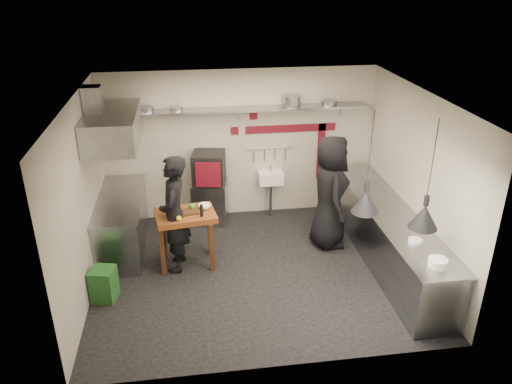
{
  "coord_description": "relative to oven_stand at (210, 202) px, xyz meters",
  "views": [
    {
      "loc": [
        -0.94,
        -6.65,
        4.46
      ],
      "look_at": [
        0.04,
        0.3,
        1.24
      ],
      "focal_mm": 35.0,
      "sensor_mm": 36.0,
      "label": 1
    }
  ],
  "objects": [
    {
      "name": "chef_right",
      "position": [
        1.96,
        -1.11,
        0.58
      ],
      "size": [
        0.65,
        0.97,
        1.96
      ],
      "primitive_type": "imported",
      "rotation": [
        0.0,
        0.0,
        1.55
      ],
      "color": "black",
      "rests_on": "floor"
    },
    {
      "name": "utensil_rail",
      "position": [
        1.16,
        0.26,
        0.92
      ],
      "size": [
        0.9,
        0.02,
        0.02
      ],
      "primitive_type": "cylinder",
      "rotation": [
        0.0,
        1.57,
        0.0
      ],
      "color": "gray",
      "rests_on": "wall_back"
    },
    {
      "name": "counter_right",
      "position": [
        2.76,
        -1.8,
        0.05
      ],
      "size": [
        0.7,
        3.8,
        0.9
      ],
      "primitive_type": "cube",
      "color": "gray",
      "rests_on": "floor"
    },
    {
      "name": "shelf_bracket_mid",
      "position": [
        0.61,
        0.27,
        1.62
      ],
      "size": [
        0.04,
        0.06,
        0.24
      ],
      "primitive_type": "cube",
      "color": "gray",
      "rests_on": "wall_back"
    },
    {
      "name": "steel_tray",
      "position": [
        -0.69,
        -1.27,
        0.54
      ],
      "size": [
        0.21,
        0.17,
        0.03
      ],
      "primitive_type": "cube",
      "rotation": [
        0.0,
        0.0,
        -0.33
      ],
      "color": "gray",
      "rests_on": "prep_table"
    },
    {
      "name": "counter_left",
      "position": [
        -1.54,
        -0.75,
        0.05
      ],
      "size": [
        0.7,
        1.9,
        0.9
      ],
      "primitive_type": "cube",
      "color": "gray",
      "rests_on": "floor"
    },
    {
      "name": "bowl",
      "position": [
        -0.14,
        -1.3,
        0.55
      ],
      "size": [
        0.21,
        0.21,
        0.06
      ],
      "primitive_type": "imported",
      "rotation": [
        0.0,
        0.0,
        0.03
      ],
      "color": "white",
      "rests_on": "prep_table"
    },
    {
      "name": "pan_right",
      "position": [
        2.21,
        0.12,
        1.78
      ],
      "size": [
        0.35,
        0.35,
        0.08
      ],
      "primitive_type": "cylinder",
      "rotation": [
        0.0,
        0.0,
        -0.36
      ],
      "color": "gray",
      "rests_on": "back_shelf"
    },
    {
      "name": "pepper_mill",
      "position": [
        -0.2,
        -1.57,
        0.62
      ],
      "size": [
        0.07,
        0.07,
        0.2
      ],
      "primitive_type": "cylinder",
      "rotation": [
        0.0,
        0.0,
        -0.41
      ],
      "color": "black",
      "rests_on": "prep_table"
    },
    {
      "name": "cutting_board",
      "position": [
        -0.43,
        -1.42,
        0.53
      ],
      "size": [
        0.39,
        0.32,
        0.02
      ],
      "primitive_type": "cube",
      "rotation": [
        0.0,
        0.0,
        0.26
      ],
      "color": "#452714",
      "rests_on": "prep_table"
    },
    {
      "name": "lemon_a",
      "position": [
        -0.62,
        -1.56,
        0.56
      ],
      "size": [
        0.12,
        0.12,
        0.09
      ],
      "primitive_type": "sphere",
      "rotation": [
        0.0,
        0.0,
        -0.41
      ],
      "color": "#EDF829",
      "rests_on": "prep_table"
    },
    {
      "name": "sink_tap",
      "position": [
        1.16,
        0.12,
        0.56
      ],
      "size": [
        0.03,
        0.03,
        0.14
      ],
      "primitive_type": "cylinder",
      "color": "gray",
      "rests_on": "hand_sink"
    },
    {
      "name": "heat_lamp_near",
      "position": [
        1.99,
        -2.64,
        1.69
      ],
      "size": [
        0.45,
        0.45,
        1.43
      ],
      "primitive_type": null,
      "rotation": [
        0.0,
        0.0,
        -0.23
      ],
      "color": "black",
      "rests_on": "ceiling"
    },
    {
      "name": "small_bowl_right",
      "position": [
        2.71,
        -2.81,
        0.56
      ],
      "size": [
        0.23,
        0.23,
        0.05
      ],
      "primitive_type": "cylinder",
      "rotation": [
        0.0,
        0.0,
        0.16
      ],
      "color": "white",
      "rests_on": "counter_right_top"
    },
    {
      "name": "combi_oven",
      "position": [
        -0.0,
        -0.0,
        0.69
      ],
      "size": [
        0.65,
        0.62,
        0.58
      ],
      "primitive_type": "cube",
      "rotation": [
        0.0,
        0.0,
        -0.19
      ],
      "color": "black",
      "rests_on": "oven_stand"
    },
    {
      "name": "red_band_vert",
      "position": [
        2.16,
        0.28,
        0.8
      ],
      "size": [
        0.14,
        0.02,
        1.1
      ],
      "primitive_type": "cube",
      "color": "maroon",
      "rests_on": "wall_back"
    },
    {
      "name": "red_band_horiz",
      "position": [
        1.56,
        0.28,
        1.28
      ],
      "size": [
        1.7,
        0.02,
        0.14
      ],
      "primitive_type": "cube",
      "color": "maroon",
      "rests_on": "wall_back"
    },
    {
      "name": "hand_sink",
      "position": [
        1.16,
        0.12,
        0.38
      ],
      "size": [
        0.46,
        0.34,
        0.22
      ],
      "primitive_type": "cube",
      "color": "white",
      "rests_on": "wall_back"
    },
    {
      "name": "wall_back",
      "position": [
        0.61,
        0.3,
        1.0
      ],
      "size": [
        5.0,
        0.04,
        2.8
      ],
      "primitive_type": "cube",
      "color": "beige",
      "rests_on": "floor"
    },
    {
      "name": "chef_left",
      "position": [
        -0.62,
        -1.51,
        0.55
      ],
      "size": [
        0.53,
        0.74,
        1.9
      ],
      "primitive_type": "imported",
      "rotation": [
        0.0,
        0.0,
        -1.69
      ],
      "color": "black",
      "rests_on": "floor"
    },
    {
      "name": "counter_left_top",
      "position": [
        -1.54,
        -0.75,
        0.52
      ],
      "size": [
        0.76,
        2.0,
        0.03
      ],
      "primitive_type": "cube",
      "color": "gray",
      "rests_on": "counter_left"
    },
    {
      "name": "hood_duct",
      "position": [
        -1.74,
        -0.75,
        2.15
      ],
      "size": [
        0.28,
        0.28,
        0.5
      ],
      "primitive_type": "cube",
      "color": "gray",
      "rests_on": "ceiling"
    },
    {
      "name": "plate_stack",
      "position": [
        2.73,
        -3.42,
        0.59
      ],
      "size": [
        0.25,
        0.25,
        0.11
      ],
      "primitive_type": "cylinder",
      "rotation": [
        0.0,
        0.0,
        0.02
      ],
      "color": "white",
      "rests_on": "counter_right_top"
    },
    {
      "name": "floor",
      "position": [
        0.61,
        -1.8,
        -0.4
      ],
      "size": [
        5.0,
        5.0,
        0.0
      ],
      "primitive_type": "plane",
      "color": "black",
      "rests_on": "ground"
    },
    {
      "name": "red_tile_b",
      "position": [
        0.51,
        0.28,
        1.28
      ],
      "size": [
        0.14,
        0.02,
        0.14
      ],
      "primitive_type": "cube",
      "color": "maroon",
      "rests_on": "wall_back"
    },
    {
      "name": "wall_front",
      "position": [
        0.61,
        -3.9,
        1.0
      ],
      "size": [
        5.0,
        0.04,
        2.8
      ],
      "primitive_type": "cube",
      "color": "beige",
      "rests_on": "floor"
    },
    {
      "name": "pan_mid_left",
      "position": [
        -0.51,
        0.12,
        1.78
      ],
      "size": [
        0.22,
        0.22,
        0.07
      ],
      "primitive_type": "cylinder",
      "rotation": [
        0.0,
        0.0,
        -0.03
      ],
      "color": "gray",
      "rests_on": "back_shelf"
    },
    {
      "name": "shelf_bracket_right",
      "position": [
        2.51,
        0.27,
        1.62
      ],
      "size": [
        0.04,
        0.06,
        0.24
      ],
      "primitive_type": "cube",
      "color": "gray",
      "rests_on": "wall_back"
    },
    {
      "name": "sink_drain",
      "position": [
        1.16,
        0.08,
        -0.06
      ],
      "size": [
        0.06,
        0.06,
        0.66
      ],
      "primitive_type": "cylinder",
      "color": "gray",
      "rests_on": "floor"
    },
    {
      "name": "back_shelf",
      "position": [
        0.61,
        0.12,
        1.72
      ],
      "size": [
        4.6,
        0.34,
        0.04
      ],
      "primitive_type": "cube",
      "color": "gray",
      "rests_on": "wall_back"
    },
    {
      "name": "oven_door",
      "position": [
        -0.03,
        -0.33,
        0.69
      ],
      "size": [
        0.44,
        0.11,
        0.46
      ],
      "primitive_type": "cube",
      "rotation": [
        0.0,
        0.0,
        -0.19
      ],
      "color": "maroon",
      "rests_on": "combi_oven"
    },
    {
      "name": "wall_right",
      "position": [
        3.11,
        -1.8,
        1.0
      ],
      "size": [
        0.04,
        4.2,
        2.8
      ],
      "primitive_type": "cube",
      "color": "beige",
      "rests_on": "floor"
    },
    {
      "name": "extractor_hood",
      "position": [
        -1.49,
        -0.75,
        1.75
      ],
      "size": [
        0.78,
        1.6,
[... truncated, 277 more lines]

